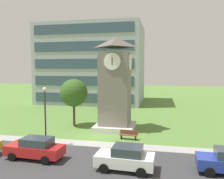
% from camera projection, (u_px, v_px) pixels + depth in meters
% --- Properties ---
extents(ground_plane, '(160.00, 160.00, 0.00)m').
position_uv_depth(ground_plane, '(97.00, 137.00, 23.64)').
color(ground_plane, '#567F38').
extents(street_asphalt, '(120.00, 7.20, 0.01)m').
position_uv_depth(street_asphalt, '(74.00, 162.00, 17.38)').
color(street_asphalt, '#38383A').
rests_on(street_asphalt, ground).
extents(kerb_strip, '(120.00, 1.60, 0.01)m').
position_uv_depth(kerb_strip, '(91.00, 144.00, 21.67)').
color(kerb_strip, '#9E9E99').
rests_on(kerb_strip, ground).
extents(office_building, '(20.88, 14.10, 16.00)m').
position_uv_depth(office_building, '(93.00, 65.00, 49.59)').
color(office_building, '#9EA8B2').
rests_on(office_building, ground).
extents(clock_tower, '(4.47, 4.47, 10.56)m').
position_uv_depth(clock_tower, '(115.00, 89.00, 26.59)').
color(clock_tower, slate).
rests_on(clock_tower, ground).
extents(park_bench, '(1.84, 0.68, 0.88)m').
position_uv_depth(park_bench, '(129.00, 135.00, 23.01)').
color(park_bench, brown).
rests_on(park_bench, ground).
extents(street_lamp, '(0.36, 0.36, 5.35)m').
position_uv_depth(street_lamp, '(45.00, 109.00, 20.95)').
color(street_lamp, '#333338').
rests_on(street_lamp, ground).
extents(tree_by_building, '(3.37, 3.37, 5.79)m').
position_uv_depth(tree_by_building, '(74.00, 93.00, 28.14)').
color(tree_by_building, '#513823').
rests_on(tree_by_building, ground).
extents(parked_car_red, '(4.58, 2.04, 1.69)m').
position_uv_depth(parked_car_red, '(35.00, 148.00, 17.93)').
color(parked_car_red, red).
rests_on(parked_car_red, ground).
extents(parked_car_white, '(4.10, 2.20, 1.69)m').
position_uv_depth(parked_car_white, '(126.00, 158.00, 15.99)').
color(parked_car_white, silver).
rests_on(parked_car_white, ground).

